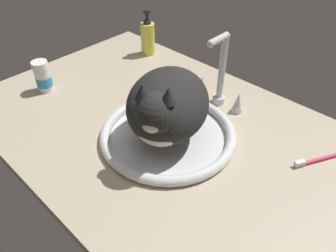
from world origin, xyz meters
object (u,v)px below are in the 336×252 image
at_px(sink_basin, 168,134).
at_px(pill_bottle, 43,77).
at_px(soap_pump_bottle, 148,38).
at_px(toothbrush, 324,158).
at_px(cat, 166,106).
at_px(faucet, 220,79).

distance_m(sink_basin, pill_bottle, 0.47).
bearing_deg(sink_basin, soap_pump_bottle, 142.34).
xyz_separation_m(pill_bottle, toothbrush, (0.81, 0.32, -0.04)).
bearing_deg(cat, pill_bottle, -168.72).
bearing_deg(toothbrush, sink_basin, -148.71).
height_order(faucet, pill_bottle, faucet).
distance_m(sink_basin, cat, 0.10).
bearing_deg(soap_pump_bottle, toothbrush, -7.57).
height_order(sink_basin, cat, cat).
relative_size(sink_basin, cat, 1.09).
xyz_separation_m(soap_pump_bottle, pill_bottle, (-0.05, -0.42, -0.02)).
bearing_deg(toothbrush, pill_bottle, -158.51).
relative_size(soap_pump_bottle, toothbrush, 1.03).
distance_m(cat, toothbrush, 0.42).
xyz_separation_m(sink_basin, pill_bottle, (-0.46, -0.11, 0.04)).
xyz_separation_m(faucet, toothbrush, (0.35, -0.01, -0.08)).
bearing_deg(faucet, sink_basin, -90.00).
bearing_deg(soap_pump_bottle, faucet, -12.13).
bearing_deg(soap_pump_bottle, cat, -38.32).
xyz_separation_m(faucet, cat, (0.01, -0.24, 0.03)).
distance_m(sink_basin, soap_pump_bottle, 0.51).
distance_m(cat, pill_bottle, 0.48).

